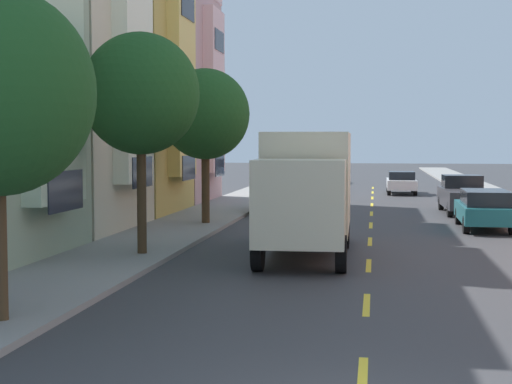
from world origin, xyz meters
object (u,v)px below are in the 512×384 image
(delivery_box_truck, at_px, (308,186))
(parked_sedan_forest, at_px, (278,197))
(parked_wagon_teal, at_px, (484,208))
(moving_white_sedan, at_px, (401,182))
(street_tree_third, at_px, (205,114))
(parked_suv_sky, at_px, (319,170))
(parked_wagon_silver, at_px, (309,178))
(street_tree_second, at_px, (141,94))
(parked_pickup_charcoal, at_px, (465,195))

(delivery_box_truck, distance_m, parked_sedan_forest, 13.28)
(parked_wagon_teal, xyz_separation_m, moving_white_sedan, (-2.43, 19.63, -0.05))
(street_tree_third, height_order, delivery_box_truck, street_tree_third)
(delivery_box_truck, height_order, parked_suv_sky, delivery_box_truck)
(street_tree_third, distance_m, parked_sedan_forest, 7.45)
(parked_wagon_teal, relative_size, parked_suv_sky, 0.98)
(street_tree_third, xyz_separation_m, delivery_box_truck, (4.59, -6.79, -2.37))
(parked_wagon_teal, bearing_deg, parked_wagon_silver, 110.13)
(street_tree_second, xyz_separation_m, parked_suv_sky, (2.10, 41.00, -3.66))
(parked_wagon_teal, relative_size, parked_sedan_forest, 1.05)
(street_tree_third, relative_size, delivery_box_truck, 0.78)
(parked_wagon_teal, xyz_separation_m, parked_suv_sky, (-8.53, 32.16, 0.18))
(street_tree_second, relative_size, parked_wagon_silver, 1.33)
(delivery_box_truck, xyz_separation_m, parked_wagon_silver, (-2.62, 30.94, -1.19))
(parked_wagon_teal, height_order, moving_white_sedan, parked_wagon_teal)
(parked_suv_sky, distance_m, moving_white_sedan, 13.94)
(moving_white_sedan, bearing_deg, street_tree_second, -106.07)
(delivery_box_truck, bearing_deg, parked_suv_sky, 93.62)
(parked_wagon_silver, bearing_deg, street_tree_third, -94.67)
(parked_sedan_forest, height_order, parked_pickup_charcoal, parked_pickup_charcoal)
(parked_suv_sky, relative_size, parked_wagon_silver, 1.03)
(street_tree_second, xyz_separation_m, moving_white_sedan, (8.20, 28.47, -3.90))
(parked_sedan_forest, distance_m, parked_wagon_silver, 17.97)
(parked_sedan_forest, bearing_deg, delivery_box_truck, -78.95)
(delivery_box_truck, relative_size, parked_sedan_forest, 1.72)
(street_tree_second, xyz_separation_m, parked_sedan_forest, (2.06, 14.51, -3.90))
(street_tree_third, relative_size, parked_suv_sky, 1.24)
(parked_wagon_silver, xyz_separation_m, moving_white_sedan, (6.23, -4.01, -0.05))
(street_tree_second, bearing_deg, moving_white_sedan, 73.93)
(street_tree_third, relative_size, parked_wagon_teal, 1.27)
(street_tree_second, xyz_separation_m, parked_wagon_silver, (1.97, 32.47, -3.84))
(parked_wagon_teal, xyz_separation_m, parked_sedan_forest, (-8.57, 5.67, -0.05))
(parked_sedan_forest, height_order, parked_suv_sky, parked_suv_sky)
(street_tree_second, distance_m, parked_wagon_teal, 14.35)
(parked_pickup_charcoal, relative_size, parked_wagon_silver, 1.14)
(parked_sedan_forest, xyz_separation_m, parked_suv_sky, (0.04, 26.49, 0.24))
(street_tree_third, relative_size, parked_wagon_silver, 1.28)
(street_tree_second, distance_m, parked_sedan_forest, 15.16)
(parked_suv_sky, xyz_separation_m, parked_pickup_charcoal, (8.55, -25.50, -0.16))
(street_tree_second, relative_size, moving_white_sedan, 1.39)
(parked_wagon_teal, bearing_deg, parked_sedan_forest, 146.54)
(parked_wagon_teal, relative_size, parked_pickup_charcoal, 0.89)
(parked_pickup_charcoal, bearing_deg, street_tree_second, -124.50)
(parked_suv_sky, height_order, moving_white_sedan, parked_suv_sky)
(parked_suv_sky, height_order, parked_pickup_charcoal, parked_suv_sky)
(parked_wagon_teal, xyz_separation_m, parked_pickup_charcoal, (0.02, 6.66, 0.02))
(parked_sedan_forest, bearing_deg, parked_pickup_charcoal, 6.61)
(parked_wagon_teal, height_order, parked_suv_sky, parked_suv_sky)
(parked_sedan_forest, distance_m, parked_suv_sky, 26.49)
(street_tree_third, height_order, parked_wagon_teal, street_tree_third)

